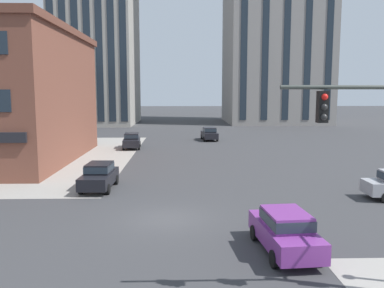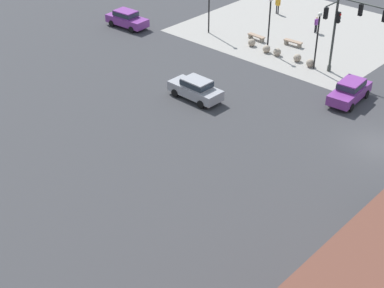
{
  "view_description": "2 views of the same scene",
  "coord_description": "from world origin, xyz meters",
  "px_view_note": "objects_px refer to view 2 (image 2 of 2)",
  "views": [
    {
      "loc": [
        0.7,
        -19.42,
        6.25
      ],
      "look_at": [
        1.36,
        3.48,
        3.29
      ],
      "focal_mm": 37.88,
      "sensor_mm": 36.0,
      "label": 1
    },
    {
      "loc": [
        -13.49,
        33.39,
        21.16
      ],
      "look_at": [
        4.72,
        13.55,
        4.33
      ],
      "focal_mm": 54.98,
      "sensor_mm": 36.0,
      "label": 2
    }
  ],
  "objects_px": {
    "bollard_sphere_curb_d": "(266,49)",
    "pedestrian_near_bench": "(316,24)",
    "bollard_sphere_curb_e": "(252,42)",
    "car_parked_curb": "(196,88)",
    "street_lamp_mid_sidewalk": "(270,18)",
    "pedestrian_at_curb": "(278,4)",
    "street_lamp_corner_near": "(318,34)",
    "bollard_sphere_curb_a": "(310,63)",
    "traffic_signal_main": "(345,23)",
    "bollard_sphere_curb_c": "(277,52)",
    "bench_near_signal": "(293,43)",
    "car_main_northbound_far": "(127,18)",
    "bollard_sphere_curb_b": "(297,58)",
    "bench_mid_block": "(256,37)",
    "car_cross_westbound": "(350,90)"
  },
  "relations": [
    {
      "from": "pedestrian_at_curb",
      "to": "car_parked_curb",
      "type": "height_order",
      "value": "pedestrian_at_curb"
    },
    {
      "from": "bollard_sphere_curb_d",
      "to": "street_lamp_mid_sidewalk",
      "type": "xyz_separation_m",
      "value": [
        0.05,
        -0.21,
        2.84
      ]
    },
    {
      "from": "car_parked_curb",
      "to": "car_main_northbound_far",
      "type": "bearing_deg",
      "value": -23.77
    },
    {
      "from": "bollard_sphere_curb_c",
      "to": "bollard_sphere_curb_e",
      "type": "relative_size",
      "value": 1.0
    },
    {
      "from": "pedestrian_at_curb",
      "to": "bench_near_signal",
      "type": "bearing_deg",
      "value": 135.01
    },
    {
      "from": "bollard_sphere_curb_e",
      "to": "car_parked_curb",
      "type": "height_order",
      "value": "car_parked_curb"
    },
    {
      "from": "bollard_sphere_curb_a",
      "to": "pedestrian_near_bench",
      "type": "height_order",
      "value": "pedestrian_near_bench"
    },
    {
      "from": "pedestrian_near_bench",
      "to": "street_lamp_mid_sidewalk",
      "type": "relative_size",
      "value": 0.32
    },
    {
      "from": "bollard_sphere_curb_d",
      "to": "bench_mid_block",
      "type": "relative_size",
      "value": 0.38
    },
    {
      "from": "traffic_signal_main",
      "to": "street_lamp_mid_sidewalk",
      "type": "relative_size",
      "value": 1.37
    },
    {
      "from": "bollard_sphere_curb_d",
      "to": "car_parked_curb",
      "type": "relative_size",
      "value": 0.16
    },
    {
      "from": "bench_mid_block",
      "to": "street_lamp_mid_sidewalk",
      "type": "xyz_separation_m",
      "value": [
        -2.41,
        1.53,
        2.87
      ]
    },
    {
      "from": "bollard_sphere_curb_d",
      "to": "bollard_sphere_curb_e",
      "type": "relative_size",
      "value": 1.0
    },
    {
      "from": "bollard_sphere_curb_c",
      "to": "street_lamp_corner_near",
      "type": "height_order",
      "value": "street_lamp_corner_near"
    },
    {
      "from": "bollard_sphere_curb_e",
      "to": "car_parked_curb",
      "type": "relative_size",
      "value": 0.16
    },
    {
      "from": "traffic_signal_main",
      "to": "bollard_sphere_curb_a",
      "type": "distance_m",
      "value": 4.94
    },
    {
      "from": "bollard_sphere_curb_b",
      "to": "traffic_signal_main",
      "type": "bearing_deg",
      "value": 179.36
    },
    {
      "from": "bollard_sphere_curb_a",
      "to": "car_cross_westbound",
      "type": "height_order",
      "value": "car_cross_westbound"
    },
    {
      "from": "bench_near_signal",
      "to": "pedestrian_at_curb",
      "type": "height_order",
      "value": "pedestrian_at_curb"
    },
    {
      "from": "bollard_sphere_curb_c",
      "to": "bench_near_signal",
      "type": "relative_size",
      "value": 0.38
    },
    {
      "from": "pedestrian_near_bench",
      "to": "pedestrian_at_curb",
      "type": "relative_size",
      "value": 0.91
    },
    {
      "from": "bollard_sphere_curb_e",
      "to": "street_lamp_mid_sidewalk",
      "type": "relative_size",
      "value": 0.14
    },
    {
      "from": "street_lamp_mid_sidewalk",
      "to": "car_parked_curb",
      "type": "relative_size",
      "value": 1.14
    },
    {
      "from": "bollard_sphere_curb_d",
      "to": "pedestrian_near_bench",
      "type": "height_order",
      "value": "pedestrian_near_bench"
    },
    {
      "from": "bollard_sphere_curb_b",
      "to": "bollard_sphere_curb_d",
      "type": "relative_size",
      "value": 1.0
    },
    {
      "from": "traffic_signal_main",
      "to": "bollard_sphere_curb_a",
      "type": "xyz_separation_m",
      "value": [
        2.65,
        0.13,
        -4.17
      ]
    },
    {
      "from": "bollard_sphere_curb_a",
      "to": "bench_near_signal",
      "type": "distance_m",
      "value": 4.7
    },
    {
      "from": "bollard_sphere_curb_c",
      "to": "car_parked_curb",
      "type": "distance_m",
      "value": 11.12
    },
    {
      "from": "bollard_sphere_curb_a",
      "to": "street_lamp_corner_near",
      "type": "xyz_separation_m",
      "value": [
        -0.45,
        0.11,
        2.82
      ]
    },
    {
      "from": "street_lamp_mid_sidewalk",
      "to": "car_main_northbound_far",
      "type": "xyz_separation_m",
      "value": [
        14.0,
        4.44,
        -2.27
      ]
    },
    {
      "from": "pedestrian_at_curb",
      "to": "car_main_northbound_far",
      "type": "height_order",
      "value": "pedestrian_at_curb"
    },
    {
      "from": "bollard_sphere_curb_b",
      "to": "pedestrian_at_curb",
      "type": "height_order",
      "value": "pedestrian_at_curb"
    },
    {
      "from": "street_lamp_mid_sidewalk",
      "to": "pedestrian_near_bench",
      "type": "bearing_deg",
      "value": -95.29
    },
    {
      "from": "bollard_sphere_curb_b",
      "to": "car_cross_westbound",
      "type": "bearing_deg",
      "value": 153.47
    },
    {
      "from": "bollard_sphere_curb_d",
      "to": "bollard_sphere_curb_e",
      "type": "xyz_separation_m",
      "value": [
        1.91,
        -0.3,
        0.0
      ]
    },
    {
      "from": "street_lamp_corner_near",
      "to": "car_cross_westbound",
      "type": "relative_size",
      "value": 1.1
    },
    {
      "from": "bollard_sphere_curb_b",
      "to": "pedestrian_at_curb",
      "type": "bearing_deg",
      "value": -46.34
    },
    {
      "from": "bench_mid_block",
      "to": "street_lamp_corner_near",
      "type": "height_order",
      "value": "street_lamp_corner_near"
    },
    {
      "from": "pedestrian_near_bench",
      "to": "car_parked_curb",
      "type": "distance_m",
      "value": 18.27
    },
    {
      "from": "bollard_sphere_curb_e",
      "to": "car_parked_curb",
      "type": "distance_m",
      "value": 11.81
    },
    {
      "from": "bench_near_signal",
      "to": "pedestrian_at_curb",
      "type": "distance_m",
      "value": 8.78
    },
    {
      "from": "bollard_sphere_curb_a",
      "to": "bollard_sphere_curb_d",
      "type": "bearing_deg",
      "value": 0.61
    },
    {
      "from": "pedestrian_near_bench",
      "to": "pedestrian_at_curb",
      "type": "xyz_separation_m",
      "value": [
        5.91,
        -1.89,
        0.11
      ]
    },
    {
      "from": "bollard_sphere_curb_e",
      "to": "street_lamp_corner_near",
      "type": "distance_m",
      "value": 7.52
    },
    {
      "from": "bench_near_signal",
      "to": "car_main_northbound_far",
      "type": "distance_m",
      "value": 16.57
    },
    {
      "from": "traffic_signal_main",
      "to": "bench_near_signal",
      "type": "distance_m",
      "value": 8.11
    },
    {
      "from": "bench_near_signal",
      "to": "street_lamp_corner_near",
      "type": "bearing_deg",
      "value": 144.47
    },
    {
      "from": "pedestrian_at_curb",
      "to": "car_main_northbound_far",
      "type": "bearing_deg",
      "value": 56.77
    },
    {
      "from": "traffic_signal_main",
      "to": "bench_mid_block",
      "type": "bearing_deg",
      "value": -9.1
    },
    {
      "from": "bollard_sphere_curb_b",
      "to": "car_main_northbound_far",
      "type": "distance_m",
      "value": 17.8
    }
  ]
}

